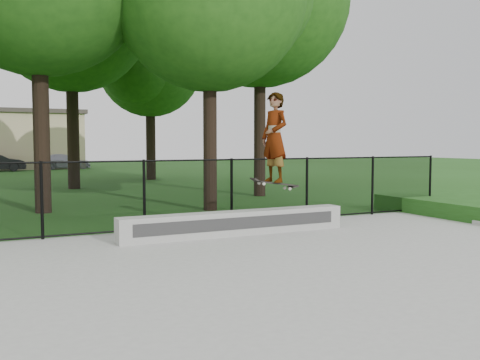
{
  "coord_description": "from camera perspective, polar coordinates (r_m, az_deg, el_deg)",
  "views": [
    {
      "loc": [
        -3.08,
        -4.84,
        1.9
      ],
      "look_at": [
        1.37,
        4.2,
        1.2
      ],
      "focal_mm": 40.0,
      "sensor_mm": 36.0,
      "label": 1
    }
  ],
  "objects": [
    {
      "name": "ground",
      "position": [
        6.04,
        6.13,
        -14.39
      ],
      "size": [
        100.0,
        100.0,
        0.0
      ],
      "primitive_type": "plane",
      "color": "#204E16",
      "rests_on": "ground"
    },
    {
      "name": "concrete_slab",
      "position": [
        6.03,
        6.13,
        -14.12
      ],
      "size": [
        14.0,
        12.0,
        0.06
      ],
      "primitive_type": "cube",
      "color": "#9D9C98",
      "rests_on": "ground"
    },
    {
      "name": "grind_ledge",
      "position": [
        10.72,
        -0.39,
        -4.62
      ],
      "size": [
        4.8,
        0.4,
        0.48
      ],
      "primitive_type": "cube",
      "color": "#ADAEA8",
      "rests_on": "concrete_slab"
    },
    {
      "name": "car_c",
      "position": [
        40.71,
        -18.28,
        1.9
      ],
      "size": [
        3.75,
        2.18,
        1.11
      ],
      "primitive_type": "imported",
      "rotation": [
        0.0,
        0.0,
        1.76
      ],
      "color": "#9D9CB1",
      "rests_on": "ground"
    },
    {
      "name": "skater_airborne",
      "position": [
        10.76,
        3.72,
        4.41
      ],
      "size": [
        0.84,
        0.73,
        1.95
      ],
      "color": "black",
      "rests_on": "ground"
    },
    {
      "name": "chainlink_fence",
      "position": [
        11.22,
        -10.18,
        -1.65
      ],
      "size": [
        16.06,
        0.06,
        1.5
      ],
      "color": "black",
      "rests_on": "concrete_slab"
    }
  ]
}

